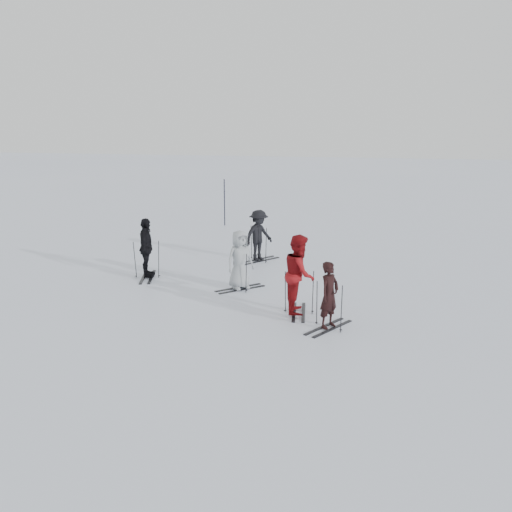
{
  "coord_description": "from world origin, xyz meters",
  "views": [
    {
      "loc": [
        3.53,
        -14.11,
        4.73
      ],
      "look_at": [
        0.0,
        1.0,
        1.0
      ],
      "focal_mm": 40.0,
      "sensor_mm": 36.0,
      "label": 1
    }
  ],
  "objects": [
    {
      "name": "ground",
      "position": [
        0.0,
        0.0,
        0.0
      ],
      "size": [
        120.0,
        120.0,
        0.0
      ],
      "primitive_type": "plane",
      "color": "silver",
      "rests_on": "ground"
    },
    {
      "name": "skier_near_dark",
      "position": [
        2.33,
        -1.56,
        0.78
      ],
      "size": [
        0.6,
        0.68,
        1.56
      ],
      "primitive_type": "imported",
      "rotation": [
        0.0,
        0.0,
        1.06
      ],
      "color": "black",
      "rests_on": "ground"
    },
    {
      "name": "skier_red",
      "position": [
        1.49,
        -0.64,
        0.98
      ],
      "size": [
        0.87,
        1.05,
        1.97
      ],
      "primitive_type": "imported",
      "rotation": [
        0.0,
        0.0,
        1.71
      ],
      "color": "maroon",
      "rests_on": "ground"
    },
    {
      "name": "skier_grey",
      "position": [
        -0.47,
        1.01,
        0.84
      ],
      "size": [
        0.95,
        0.96,
        1.67
      ],
      "primitive_type": "imported",
      "rotation": [
        0.0,
        0.0,
        0.79
      ],
      "color": "#9BA1A4",
      "rests_on": "ground"
    },
    {
      "name": "skier_uphill_left",
      "position": [
        -3.56,
        1.56,
        0.9
      ],
      "size": [
        0.73,
        1.14,
        1.81
      ],
      "primitive_type": "imported",
      "rotation": [
        0.0,
        0.0,
        1.86
      ],
      "color": "black",
      "rests_on": "ground"
    },
    {
      "name": "skier_uphill_far",
      "position": [
        -0.7,
        4.41,
        0.86
      ],
      "size": [
        1.17,
        1.28,
        1.73
      ],
      "primitive_type": "imported",
      "rotation": [
        0.0,
        0.0,
        0.95
      ],
      "color": "black",
      "rests_on": "ground"
    },
    {
      "name": "skis_near_dark",
      "position": [
        2.33,
        -1.56,
        0.56
      ],
      "size": [
        1.74,
        1.47,
        1.12
      ],
      "primitive_type": null,
      "rotation": [
        0.0,
        0.0,
        1.06
      ],
      "color": "black",
      "rests_on": "ground"
    },
    {
      "name": "skis_red",
      "position": [
        1.49,
        -0.64,
        0.56
      ],
      "size": [
        1.63,
        1.01,
        1.12
      ],
      "primitive_type": null,
      "rotation": [
        0.0,
        0.0,
        1.71
      ],
      "color": "black",
      "rests_on": "ground"
    },
    {
      "name": "skis_grey",
      "position": [
        -0.47,
        1.01,
        0.56
      ],
      "size": [
        1.67,
        1.67,
        1.13
      ],
      "primitive_type": null,
      "rotation": [
        0.0,
        0.0,
        0.79
      ],
      "color": "black",
      "rests_on": "ground"
    },
    {
      "name": "skis_uphill_left",
      "position": [
        -3.56,
        1.56,
        0.59
      ],
      "size": [
        1.79,
        1.28,
        1.17
      ],
      "primitive_type": null,
      "rotation": [
        0.0,
        0.0,
        1.86
      ],
      "color": "black",
      "rests_on": "ground"
    },
    {
      "name": "skis_uphill_far",
      "position": [
        -0.7,
        4.41,
        0.61
      ],
      "size": [
        1.89,
        1.7,
        1.23
      ],
      "primitive_type": null,
      "rotation": [
        0.0,
        0.0,
        0.95
      ],
      "color": "black",
      "rests_on": "ground"
    },
    {
      "name": "piste_marker",
      "position": [
        -3.71,
        10.61,
        1.06
      ],
      "size": [
        0.06,
        0.06,
        2.11
      ],
      "primitive_type": "cylinder",
      "rotation": [
        0.0,
        0.0,
        0.25
      ],
      "color": "black",
      "rests_on": "ground"
    }
  ]
}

